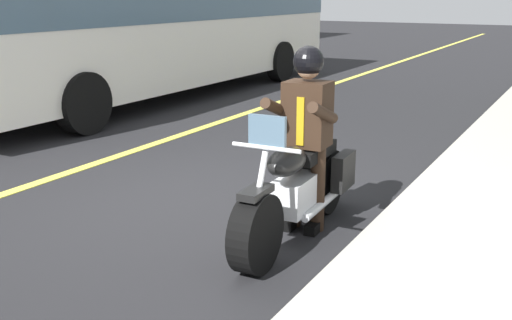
{
  "coord_description": "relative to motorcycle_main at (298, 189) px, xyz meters",
  "views": [
    {
      "loc": [
        4.98,
        3.63,
        2.2
      ],
      "look_at": [
        0.48,
        1.08,
        0.75
      ],
      "focal_mm": 42.17,
      "sensor_mm": 36.0,
      "label": 1
    }
  ],
  "objects": [
    {
      "name": "rider_main",
      "position": [
        -0.19,
        -0.01,
        0.58
      ],
      "size": [
        0.64,
        0.57,
        1.74
      ],
      "color": "black",
      "rests_on": "ground_plane"
    },
    {
      "name": "lane_center_stripe",
      "position": [
        -0.23,
        -3.38,
        -0.45
      ],
      "size": [
        60.0,
        0.16,
        0.01
      ],
      "primitive_type": "cube",
      "color": "#E5DB4C",
      "rests_on": "ground_plane"
    },
    {
      "name": "bus_near",
      "position": [
        -5.66,
        -5.96,
        1.42
      ],
      "size": [
        11.05,
        2.7,
        3.3
      ],
      "color": "white",
      "rests_on": "ground_plane"
    },
    {
      "name": "motorcycle_main",
      "position": [
        0.0,
        0.0,
        0.0
      ],
      "size": [
        2.22,
        0.65,
        1.26
      ],
      "color": "black",
      "rests_on": "ground_plane"
    },
    {
      "name": "ground_plane",
      "position": [
        -0.23,
        -1.38,
        -0.45
      ],
      "size": [
        80.0,
        80.0,
        0.0
      ],
      "primitive_type": "plane",
      "color": "black"
    }
  ]
}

